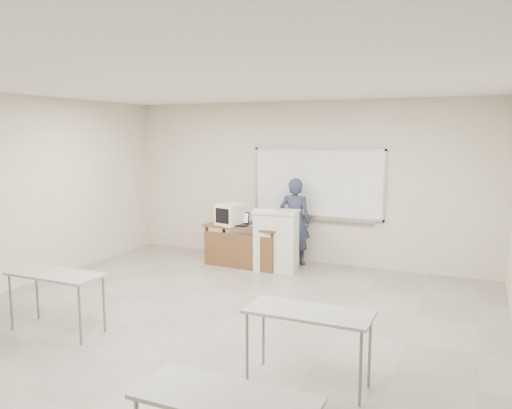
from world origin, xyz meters
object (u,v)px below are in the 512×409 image
at_px(whiteboard, 317,184).
at_px(instructor_desk, 244,236).
at_px(keyboard, 266,210).
at_px(laptop, 240,222).
at_px(podium, 276,240).
at_px(crt_monitor, 231,214).
at_px(presenter, 295,221).
at_px(mouse, 252,226).

distance_m(whiteboard, instructor_desk, 1.66).
height_order(whiteboard, keyboard, whiteboard).
bearing_deg(laptop, podium, -6.15).
relative_size(whiteboard, crt_monitor, 5.28).
xyz_separation_m(podium, presenter, (0.16, 0.51, 0.27)).
bearing_deg(crt_monitor, presenter, 42.64).
bearing_deg(laptop, crt_monitor, 171.27).
height_order(podium, mouse, podium).
xyz_separation_m(laptop, presenter, (0.87, 0.53, -0.00)).
bearing_deg(whiteboard, podium, -123.07).
relative_size(whiteboard, instructor_desk, 1.70).
height_order(whiteboard, instructor_desk, whiteboard).
xyz_separation_m(instructor_desk, keyboard, (0.48, -0.11, 0.53)).
bearing_deg(laptop, mouse, -23.68).
distance_m(podium, crt_monitor, 0.97).
bearing_deg(keyboard, crt_monitor, 173.61).
relative_size(crt_monitor, mouse, 4.91).
height_order(whiteboard, laptop, whiteboard).
bearing_deg(mouse, crt_monitor, 147.00).
relative_size(instructor_desk, presenter, 0.91).
height_order(instructor_desk, presenter, presenter).
xyz_separation_m(crt_monitor, presenter, (1.05, 0.53, -0.14)).
distance_m(whiteboard, keyboard, 1.17).
height_order(keyboard, presenter, presenter).
distance_m(instructor_desk, keyboard, 0.72).
relative_size(crt_monitor, keyboard, 1.06).
bearing_deg(keyboard, instructor_desk, 168.39).
xyz_separation_m(mouse, keyboard, (0.28, -0.02, 0.31)).
relative_size(whiteboard, keyboard, 5.59).
height_order(instructor_desk, keyboard, keyboard).
bearing_deg(crt_monitor, laptop, 15.25).
bearing_deg(podium, presenter, 64.14).
height_order(whiteboard, crt_monitor, whiteboard).
bearing_deg(whiteboard, crt_monitor, -150.17).
distance_m(crt_monitor, presenter, 1.18).
xyz_separation_m(laptop, keyboard, (0.55, -0.09, 0.27)).
bearing_deg(podium, mouse, -174.88).
distance_m(whiteboard, laptop, 1.59).
bearing_deg(whiteboard, instructor_desk, -145.45).
xyz_separation_m(whiteboard, mouse, (-0.93, -0.87, -0.71)).
distance_m(crt_monitor, mouse, 0.49).
bearing_deg(keyboard, laptop, 171.35).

